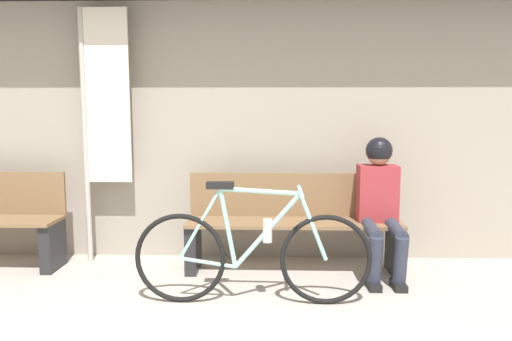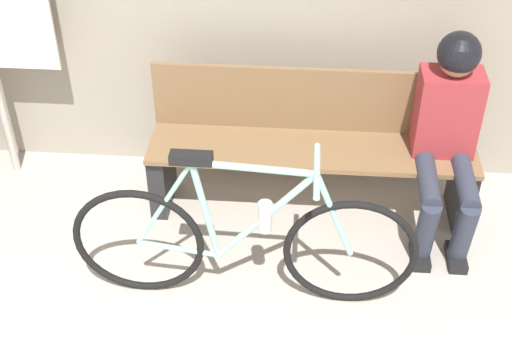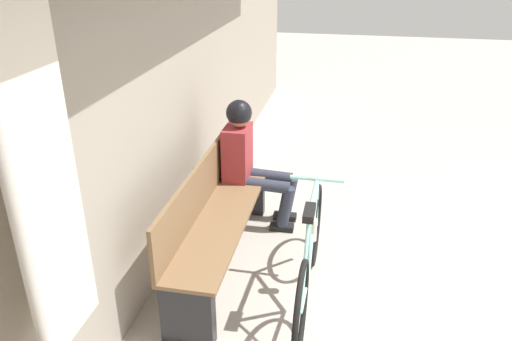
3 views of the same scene
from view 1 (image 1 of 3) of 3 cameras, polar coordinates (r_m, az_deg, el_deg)
The scene contains 5 objects.
storefront_wall at distance 4.80m, azimuth -2.31°, elevation 9.76°, with size 12.00×0.56×3.20m.
park_bench_near at distance 4.48m, azimuth 4.29°, elevation -6.15°, with size 1.88×0.42×0.86m.
bicycle at distance 3.72m, azimuth -0.36°, elevation -9.48°, with size 1.75×0.40×0.91m.
person_seated at distance 4.39m, azimuth 13.98°, elevation -2.99°, with size 0.34×0.66×1.20m.
banner_pole at distance 4.82m, azimuth -17.32°, elevation 6.67°, with size 0.45×0.05×2.34m.
Camera 1 is at (0.35, -1.80, 1.44)m, focal length 35.00 mm.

